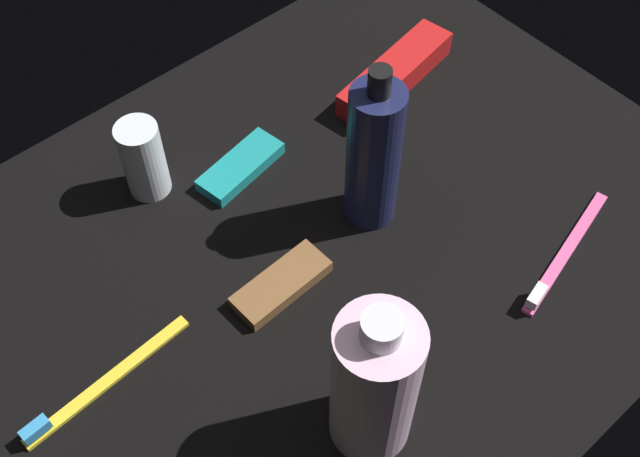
{
  "coord_description": "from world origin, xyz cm",
  "views": [
    {
      "loc": [
        30.63,
        35.11,
        67.7
      ],
      "look_at": [
        0.0,
        0.0,
        3.0
      ],
      "focal_mm": 44.3,
      "sensor_mm": 36.0,
      "label": 1
    }
  ],
  "objects_px": {
    "lotion_bottle": "(371,153)",
    "bodywash_bottle": "(374,384)",
    "toothbrush_yellow": "(98,386)",
    "snack_bar_teal": "(240,167)",
    "snack_bar_brown": "(281,284)",
    "toothbrush_pink": "(563,257)",
    "toothpaste_box_red": "(395,74)",
    "deodorant_stick": "(143,159)"
  },
  "relations": [
    {
      "from": "lotion_bottle",
      "to": "bodywash_bottle",
      "type": "xyz_separation_m",
      "value": [
        0.17,
        0.18,
        -0.0
      ]
    },
    {
      "from": "lotion_bottle",
      "to": "toothbrush_yellow",
      "type": "xyz_separation_m",
      "value": [
        0.33,
        -0.01,
        -0.08
      ]
    },
    {
      "from": "toothbrush_yellow",
      "to": "bodywash_bottle",
      "type": "bearing_deg",
      "value": 130.91
    },
    {
      "from": "snack_bar_teal",
      "to": "snack_bar_brown",
      "type": "height_order",
      "value": "same"
    },
    {
      "from": "snack_bar_brown",
      "to": "toothbrush_pink",
      "type": "bearing_deg",
      "value": 143.47
    },
    {
      "from": "toothpaste_box_red",
      "to": "snack_bar_teal",
      "type": "relative_size",
      "value": 1.69
    },
    {
      "from": "lotion_bottle",
      "to": "toothpaste_box_red",
      "type": "height_order",
      "value": "lotion_bottle"
    },
    {
      "from": "lotion_bottle",
      "to": "deodorant_stick",
      "type": "relative_size",
      "value": 2.17
    },
    {
      "from": "toothpaste_box_red",
      "to": "bodywash_bottle",
      "type": "bearing_deg",
      "value": 33.23
    },
    {
      "from": "toothpaste_box_red",
      "to": "snack_bar_brown",
      "type": "xyz_separation_m",
      "value": [
        0.29,
        0.14,
        -0.01
      ]
    },
    {
      "from": "bodywash_bottle",
      "to": "snack_bar_brown",
      "type": "distance_m",
      "value": 0.18
    },
    {
      "from": "snack_bar_brown",
      "to": "lotion_bottle",
      "type": "bearing_deg",
      "value": -174.57
    },
    {
      "from": "toothbrush_pink",
      "to": "snack_bar_teal",
      "type": "bearing_deg",
      "value": -60.58
    },
    {
      "from": "deodorant_stick",
      "to": "toothpaste_box_red",
      "type": "height_order",
      "value": "deodorant_stick"
    },
    {
      "from": "lotion_bottle",
      "to": "snack_bar_teal",
      "type": "xyz_separation_m",
      "value": [
        0.07,
        -0.13,
        -0.08
      ]
    },
    {
      "from": "toothbrush_yellow",
      "to": "toothpaste_box_red",
      "type": "bearing_deg",
      "value": -167.37
    },
    {
      "from": "deodorant_stick",
      "to": "toothpaste_box_red",
      "type": "xyz_separation_m",
      "value": [
        -0.31,
        0.06,
        -0.03
      ]
    },
    {
      "from": "bodywash_bottle",
      "to": "deodorant_stick",
      "type": "distance_m",
      "value": 0.36
    },
    {
      "from": "toothbrush_pink",
      "to": "toothpaste_box_red",
      "type": "height_order",
      "value": "toothpaste_box_red"
    },
    {
      "from": "lotion_bottle",
      "to": "toothbrush_pink",
      "type": "height_order",
      "value": "lotion_bottle"
    },
    {
      "from": "deodorant_stick",
      "to": "snack_bar_brown",
      "type": "distance_m",
      "value": 0.2
    },
    {
      "from": "lotion_bottle",
      "to": "toothpaste_box_red",
      "type": "distance_m",
      "value": 0.21
    },
    {
      "from": "toothpaste_box_red",
      "to": "snack_bar_brown",
      "type": "distance_m",
      "value": 0.32
    },
    {
      "from": "deodorant_stick",
      "to": "snack_bar_teal",
      "type": "xyz_separation_m",
      "value": [
        -0.09,
        0.05,
        -0.04
      ]
    },
    {
      "from": "toothbrush_yellow",
      "to": "snack_bar_teal",
      "type": "bearing_deg",
      "value": -154.85
    },
    {
      "from": "deodorant_stick",
      "to": "toothpaste_box_red",
      "type": "bearing_deg",
      "value": 169.22
    },
    {
      "from": "toothpaste_box_red",
      "to": "snack_bar_brown",
      "type": "height_order",
      "value": "toothpaste_box_red"
    },
    {
      "from": "toothbrush_yellow",
      "to": "snack_bar_brown",
      "type": "height_order",
      "value": "toothbrush_yellow"
    },
    {
      "from": "bodywash_bottle",
      "to": "toothbrush_yellow",
      "type": "bearing_deg",
      "value": -49.09
    },
    {
      "from": "toothbrush_yellow",
      "to": "snack_bar_brown",
      "type": "bearing_deg",
      "value": 172.31
    },
    {
      "from": "toothbrush_yellow",
      "to": "toothbrush_pink",
      "type": "bearing_deg",
      "value": 156.43
    },
    {
      "from": "lotion_bottle",
      "to": "toothbrush_pink",
      "type": "bearing_deg",
      "value": 120.15
    },
    {
      "from": "bodywash_bottle",
      "to": "toothpaste_box_red",
      "type": "distance_m",
      "value": 0.44
    },
    {
      "from": "snack_bar_teal",
      "to": "toothbrush_yellow",
      "type": "bearing_deg",
      "value": 15.56
    },
    {
      "from": "toothpaste_box_red",
      "to": "snack_bar_brown",
      "type": "bearing_deg",
      "value": 15.47
    },
    {
      "from": "toothbrush_pink",
      "to": "toothpaste_box_red",
      "type": "distance_m",
      "value": 0.3
    },
    {
      "from": "toothpaste_box_red",
      "to": "lotion_bottle",
      "type": "bearing_deg",
      "value": 27.38
    },
    {
      "from": "bodywash_bottle",
      "to": "toothbrush_yellow",
      "type": "relative_size",
      "value": 1.06
    },
    {
      "from": "snack_bar_teal",
      "to": "toothpaste_box_red",
      "type": "bearing_deg",
      "value": 167.18
    },
    {
      "from": "deodorant_stick",
      "to": "toothbrush_pink",
      "type": "relative_size",
      "value": 0.52
    },
    {
      "from": "bodywash_bottle",
      "to": "toothbrush_pink",
      "type": "relative_size",
      "value": 1.07
    },
    {
      "from": "deodorant_stick",
      "to": "toothbrush_yellow",
      "type": "distance_m",
      "value": 0.24
    }
  ]
}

